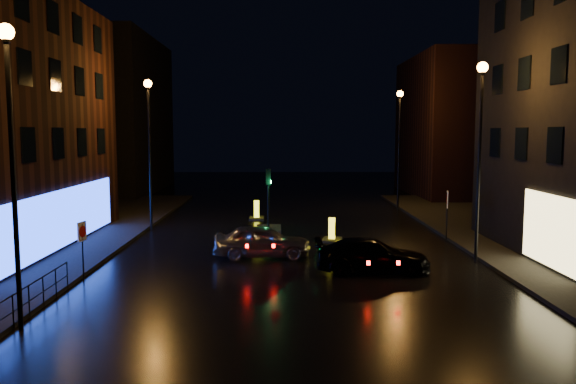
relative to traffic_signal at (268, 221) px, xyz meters
name	(u,v)px	position (x,y,z in m)	size (l,w,h in m)	color
ground	(297,306)	(1.20, -14.00, -0.50)	(120.00, 120.00, 0.00)	black
building_far_left	(113,116)	(-14.80, 21.00, 6.50)	(8.00, 16.00, 14.00)	black
building_far_right	(457,126)	(16.20, 18.00, 5.50)	(8.00, 14.00, 12.00)	black
street_lamp_lnear	(11,130)	(-6.60, -16.00, 5.06)	(0.44, 0.44, 8.37)	black
street_lamp_lfar	(149,131)	(-6.60, 0.00, 5.06)	(0.44, 0.44, 8.37)	black
street_lamp_rnear	(480,131)	(9.00, -8.00, 5.06)	(0.44, 0.44, 8.37)	black
street_lamp_rfar	(399,131)	(9.00, 8.00, 5.06)	(0.44, 0.44, 8.37)	black
traffic_signal	(268,221)	(0.00, 0.00, 0.00)	(1.40, 2.40, 3.45)	black
guard_railing	(29,293)	(-6.80, -15.00, 0.24)	(0.05, 6.04, 1.00)	black
silver_hatchback	(262,241)	(-0.12, -7.01, 0.22)	(1.71, 4.24, 1.45)	#A2A5A9
dark_sedan	(372,256)	(4.29, -9.68, 0.16)	(1.85, 4.54, 1.32)	black
bollard_near	(332,236)	(3.28, -3.33, -0.24)	(1.18, 1.52, 1.19)	black
bollard_far	(257,215)	(-0.84, 3.89, -0.24)	(0.92, 1.37, 1.19)	black
road_sign_left	(82,236)	(-6.70, -10.69, 1.14)	(0.16, 0.53, 2.19)	black
road_sign_right	(447,204)	(9.10, -3.40, 1.40)	(0.22, 0.61, 2.54)	black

